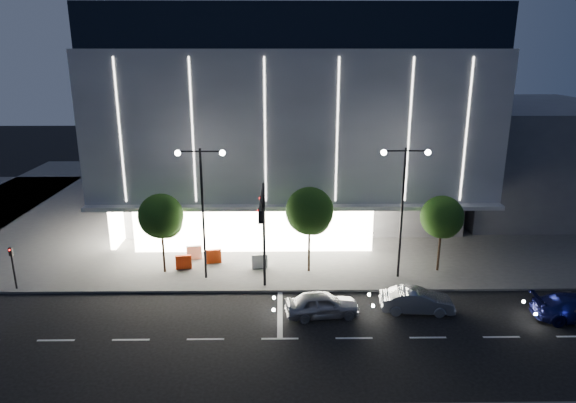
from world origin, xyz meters
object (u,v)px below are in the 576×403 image
(tree_right, at_px, (442,219))
(barrier_c, at_px, (214,256))
(tree_left, at_px, (161,218))
(street_lamp_west, at_px, (202,195))
(car_second, at_px, (417,301))
(barrier_a, at_px, (184,262))
(car_lead, at_px, (322,304))
(street_lamp_east, at_px, (403,194))
(ped_signal_far, at_px, (13,264))
(barrier_b, at_px, (194,252))
(traffic_mast, at_px, (263,222))
(barrier_d, at_px, (260,261))
(tree_mid, at_px, (310,214))

(tree_right, relative_size, barrier_c, 5.01)
(tree_left, bearing_deg, barrier_c, 24.62)
(street_lamp_west, xyz_separation_m, car_second, (13.08, -4.61, -5.25))
(barrier_a, bearing_deg, street_lamp_west, -50.58)
(car_lead, xyz_separation_m, barrier_c, (-7.25, 7.52, -0.09))
(car_lead, relative_size, barrier_a, 3.93)
(car_lead, bearing_deg, car_second, -92.76)
(street_lamp_east, height_order, tree_left, street_lamp_east)
(ped_signal_far, height_order, barrier_a, ped_signal_far)
(barrier_c, bearing_deg, car_lead, -57.13)
(car_lead, distance_m, car_second, 5.63)
(ped_signal_far, xyz_separation_m, tree_right, (28.03, 2.52, 2.00))
(car_lead, relative_size, car_second, 1.01)
(street_lamp_west, xyz_separation_m, tree_right, (16.03, 1.02, -2.07))
(car_lead, bearing_deg, ped_signal_far, 72.62)
(tree_left, distance_m, barrier_b, 4.39)
(car_lead, bearing_deg, street_lamp_east, -54.79)
(street_lamp_west, distance_m, barrier_b, 6.37)
(car_second, bearing_deg, traffic_mast, 81.99)
(traffic_mast, xyz_separation_m, street_lamp_west, (-4.00, 2.66, 0.93))
(car_second, bearing_deg, car_lead, 98.44)
(barrier_d, bearing_deg, traffic_mast, -95.54)
(tree_right, xyz_separation_m, barrier_d, (-12.47, 0.55, -3.23))
(ped_signal_far, bearing_deg, tree_mid, 7.55)
(tree_left, bearing_deg, barrier_a, 20.41)
(ped_signal_far, height_order, tree_mid, tree_mid)
(car_lead, xyz_separation_m, barrier_d, (-3.91, 6.60, -0.09))
(tree_mid, relative_size, car_second, 1.44)
(ped_signal_far, bearing_deg, traffic_mast, -4.15)
(car_second, distance_m, barrier_b, 16.41)
(car_second, bearing_deg, barrier_d, 61.12)
(ped_signal_far, xyz_separation_m, car_lead, (19.47, -3.53, -1.15))
(ped_signal_far, height_order, barrier_c, ped_signal_far)
(ped_signal_far, relative_size, barrier_b, 2.73)
(barrier_b, bearing_deg, traffic_mast, -59.68)
(tree_left, bearing_deg, car_lead, -30.12)
(traffic_mast, bearing_deg, tree_right, 17.02)
(car_second, height_order, barrier_a, car_second)
(ped_signal_far, bearing_deg, car_second, -7.07)
(barrier_b, xyz_separation_m, barrier_c, (1.53, -0.80, 0.00))
(car_lead, height_order, barrier_c, car_lead)
(car_second, bearing_deg, ped_signal_far, 87.04)
(tree_left, distance_m, car_second, 17.33)
(traffic_mast, relative_size, tree_right, 1.28)
(barrier_c, height_order, barrier_d, same)
(traffic_mast, xyz_separation_m, ped_signal_far, (-16.00, 1.16, -3.14))
(tree_mid, xyz_separation_m, barrier_d, (-3.47, 0.55, -3.68))
(traffic_mast, distance_m, barrier_d, 6.10)
(traffic_mast, bearing_deg, ped_signal_far, 175.85)
(traffic_mast, bearing_deg, car_lead, -34.40)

